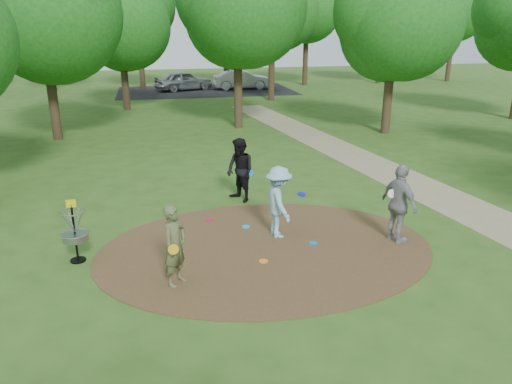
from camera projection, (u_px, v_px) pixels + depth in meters
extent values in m
plane|color=#2D5119|center=(266.00, 249.00, 12.41)|extent=(100.00, 100.00, 0.00)
cylinder|color=#47301C|center=(266.00, 249.00, 12.41)|extent=(8.40, 8.40, 0.02)
cube|color=#8C7A5B|center=(454.00, 203.00, 15.55)|extent=(7.55, 39.89, 0.01)
cube|color=black|center=(206.00, 91.00, 40.55)|extent=(14.00, 8.00, 0.01)
imported|color=#535B35|center=(175.00, 246.00, 10.50)|extent=(0.74, 0.78, 1.80)
cylinder|color=gold|center=(173.00, 249.00, 10.21)|extent=(0.22, 0.06, 0.22)
imported|color=#8CC1D1|center=(279.00, 202.00, 12.87)|extent=(0.83, 1.29, 1.90)
cylinder|color=#0B11C7|center=(302.00, 194.00, 12.97)|extent=(0.30, 0.30, 0.08)
imported|color=black|center=(240.00, 170.00, 15.44)|extent=(1.11, 1.21, 1.99)
cylinder|color=blue|center=(250.00, 173.00, 15.56)|extent=(0.23, 0.11, 0.22)
imported|color=gray|center=(399.00, 204.00, 12.52)|extent=(0.78, 1.29, 2.05)
cylinder|color=white|center=(392.00, 194.00, 12.40)|extent=(0.22, 0.07, 0.22)
cylinder|color=#1BB1DF|center=(246.00, 227.00, 13.69)|extent=(0.22, 0.22, 0.02)
cylinder|color=blue|center=(313.00, 243.00, 12.68)|extent=(0.22, 0.22, 0.02)
cylinder|color=#B9123A|center=(209.00, 220.00, 14.16)|extent=(0.22, 0.22, 0.02)
imported|color=#93949A|center=(184.00, 81.00, 40.50)|extent=(4.99, 3.36, 1.58)
imported|color=#929599|center=(242.00, 80.00, 41.28)|extent=(4.83, 1.93, 1.56)
cylinder|color=orange|center=(263.00, 261.00, 11.72)|extent=(0.22, 0.22, 0.02)
cylinder|color=black|center=(75.00, 235.00, 11.58)|extent=(0.05, 0.05, 1.35)
cylinder|color=black|center=(78.00, 260.00, 11.79)|extent=(0.36, 0.36, 0.04)
cylinder|color=gray|center=(75.00, 237.00, 11.60)|extent=(0.60, 0.60, 0.16)
torus|color=gray|center=(75.00, 234.00, 11.57)|extent=(0.63, 0.63, 0.03)
torus|color=gray|center=(72.00, 212.00, 11.39)|extent=(0.58, 0.58, 0.02)
cube|color=yellow|center=(71.00, 203.00, 11.33)|extent=(0.22, 0.02, 0.18)
cylinder|color=#332316|center=(53.00, 99.00, 23.36)|extent=(0.44, 0.44, 3.80)
sphere|color=#1A5416|center=(42.00, 17.00, 22.18)|extent=(6.27, 6.27, 6.27)
cylinder|color=#332316|center=(238.00, 88.00, 26.00)|extent=(0.44, 0.44, 4.18)
sphere|color=#1A5416|center=(237.00, 11.00, 24.79)|extent=(6.00, 6.00, 6.00)
cylinder|color=#332316|center=(388.00, 97.00, 24.71)|extent=(0.44, 0.44, 3.61)
sphere|color=#1A5416|center=(394.00, 27.00, 23.63)|extent=(5.42, 5.42, 5.42)
cylinder|color=#332316|center=(125.00, 82.00, 31.41)|extent=(0.44, 0.44, 3.42)
sphere|color=#1A5416|center=(121.00, 30.00, 30.39)|extent=(5.25, 5.25, 5.25)
cylinder|color=#332316|center=(272.00, 69.00, 35.09)|extent=(0.44, 0.44, 4.37)
sphere|color=#1A5416|center=(272.00, 14.00, 33.90)|extent=(5.37, 5.37, 5.37)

